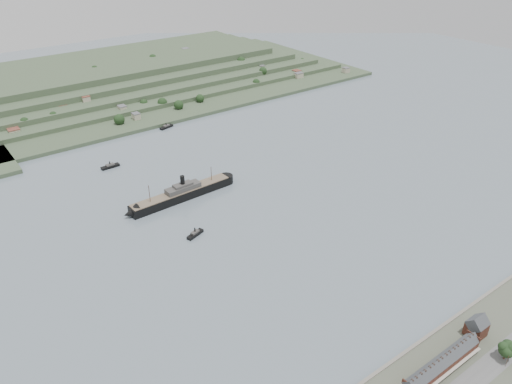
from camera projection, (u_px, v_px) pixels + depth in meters
ground at (263, 226)px, 386.38m from camera, size 1400.00×1400.00×0.00m
terrace_row at (442, 364)px, 260.32m from camera, size 55.60×9.80×11.07m
gabled_building at (477, 327)px, 281.95m from camera, size 10.40×10.18×14.09m
far_peninsula at (102, 83)px, 669.93m from camera, size 760.00×309.00×30.00m
steamship at (179, 195)px, 419.95m from camera, size 105.47×15.92×25.30m
tugboat at (195, 234)px, 374.56m from camera, size 15.60×8.69×6.80m
ferry_west at (110, 166)px, 474.15m from camera, size 17.70×5.38×6.59m
ferry_east at (166, 127)px, 561.08m from camera, size 17.17×8.35×6.21m
fig_tree at (508, 349)px, 266.06m from camera, size 10.60×9.18×11.83m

